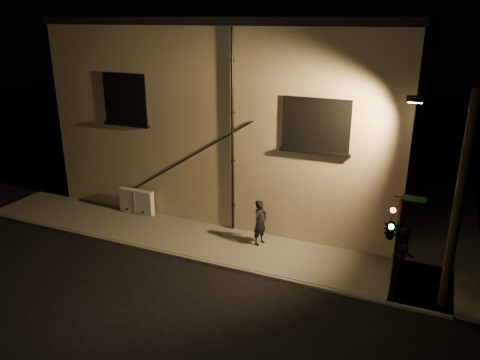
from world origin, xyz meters
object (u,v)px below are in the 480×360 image
at_px(utility_cabinet, 137,201).
at_px(pedestrian_a, 260,222).
at_px(traffic_signal, 391,228).
at_px(pedestrian_b, 403,253).
at_px(streetlamp_pole, 455,198).

xyz_separation_m(utility_cabinet, pedestrian_a, (6.39, -0.63, 0.36)).
height_order(utility_cabinet, traffic_signal, traffic_signal).
bearing_deg(pedestrian_a, traffic_signal, -90.07).
relative_size(utility_cabinet, pedestrian_b, 0.93).
bearing_deg(traffic_signal, pedestrian_b, 73.92).
bearing_deg(utility_cabinet, pedestrian_a, -5.60).
xyz_separation_m(traffic_signal, streetlamp_pole, (1.68, 0.21, 1.24)).
bearing_deg(traffic_signal, streetlamp_pole, 7.06).
xyz_separation_m(pedestrian_b, streetlamp_pole, (1.30, -1.12, 2.66)).
relative_size(pedestrian_a, traffic_signal, 0.53).
bearing_deg(pedestrian_a, streetlamp_pole, -84.02).
bearing_deg(pedestrian_a, pedestrian_b, -75.43).
distance_m(utility_cabinet, pedestrian_b, 11.90).
distance_m(utility_cabinet, traffic_signal, 11.84).
relative_size(utility_cabinet, pedestrian_a, 0.94).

